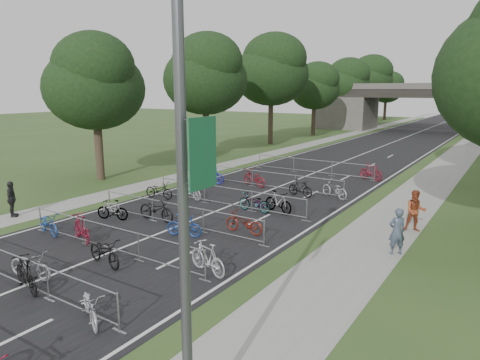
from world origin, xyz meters
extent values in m
cube|color=black|center=(0.00, 50.00, 0.01)|extent=(11.00, 140.00, 0.01)
cube|color=gray|center=(8.00, 50.00, 0.01)|extent=(3.00, 140.00, 0.01)
cube|color=gray|center=(-7.50, 50.00, 0.01)|extent=(2.00, 140.00, 0.01)
cube|color=silver|center=(0.00, 50.00, 0.00)|extent=(0.12, 140.00, 0.00)
cube|color=#4E4A46|center=(-11.50, 65.00, 2.50)|extent=(8.00, 8.00, 5.00)
cube|color=black|center=(0.00, 65.00, 5.60)|extent=(30.00, 8.00, 1.20)
cube|color=#4E4A46|center=(0.00, 61.20, 6.60)|extent=(30.00, 0.40, 0.90)
cube|color=#4E4A46|center=(0.00, 68.80, 6.60)|extent=(30.00, 0.40, 0.90)
cylinder|color=#4C4C51|center=(8.30, 2.00, 4.00)|extent=(0.18, 0.18, 8.00)
cube|color=#185536|center=(8.72, 2.00, 5.20)|extent=(0.03, 0.65, 1.10)
cylinder|color=#33261C|center=(-11.50, 16.00, 2.10)|extent=(0.56, 0.56, 4.20)
ellipsoid|color=black|center=(-11.50, 16.00, 6.22)|extent=(6.72, 6.72, 5.51)
sphere|color=black|center=(-10.90, 15.50, 7.56)|extent=(5.38, 5.38, 5.38)
sphere|color=black|center=(-12.00, 16.50, 5.38)|extent=(4.37, 4.37, 4.37)
cylinder|color=#33261C|center=(-11.50, 28.00, 2.36)|extent=(0.56, 0.56, 4.72)
ellipsoid|color=black|center=(-11.50, 28.00, 6.99)|extent=(7.56, 7.56, 6.20)
sphere|color=black|center=(-10.90, 27.50, 8.50)|extent=(6.05, 6.05, 6.05)
sphere|color=black|center=(-12.00, 28.50, 6.05)|extent=(4.91, 4.91, 4.91)
cylinder|color=#33261C|center=(-11.50, 40.00, 2.62)|extent=(0.56, 0.56, 5.25)
ellipsoid|color=black|center=(-11.50, 40.00, 7.77)|extent=(8.40, 8.40, 6.89)
sphere|color=black|center=(-10.90, 39.50, 9.45)|extent=(6.72, 6.72, 6.72)
sphere|color=black|center=(-12.00, 40.50, 6.72)|extent=(5.46, 5.46, 5.46)
cylinder|color=#33261C|center=(-11.50, 52.00, 2.10)|extent=(0.56, 0.56, 4.20)
ellipsoid|color=black|center=(-11.50, 52.00, 6.22)|extent=(6.72, 6.72, 5.51)
sphere|color=black|center=(-10.90, 51.50, 7.56)|extent=(5.38, 5.38, 5.38)
sphere|color=black|center=(-12.00, 52.50, 5.38)|extent=(4.37, 4.37, 4.37)
cylinder|color=#33261C|center=(-11.50, 64.00, 2.36)|extent=(0.56, 0.56, 4.72)
ellipsoid|color=black|center=(-11.50, 64.00, 6.99)|extent=(7.56, 7.56, 6.20)
sphere|color=black|center=(-10.90, 63.50, 8.50)|extent=(6.05, 6.05, 6.05)
sphere|color=black|center=(-12.00, 64.50, 6.05)|extent=(4.91, 4.91, 4.91)
cylinder|color=#33261C|center=(-11.50, 76.00, 2.62)|extent=(0.56, 0.56, 5.25)
ellipsoid|color=black|center=(-11.50, 76.00, 7.77)|extent=(8.40, 8.40, 6.89)
sphere|color=black|center=(-10.90, 75.50, 9.45)|extent=(6.72, 6.72, 6.72)
sphere|color=black|center=(-12.00, 76.50, 6.72)|extent=(5.46, 5.46, 5.46)
cylinder|color=#33261C|center=(-11.50, 88.00, 2.10)|extent=(0.56, 0.56, 4.20)
ellipsoid|color=black|center=(-11.50, 88.00, 6.22)|extent=(6.72, 6.72, 5.51)
sphere|color=black|center=(-10.90, 87.50, 7.56)|extent=(5.38, 5.38, 5.38)
sphere|color=black|center=(-12.00, 88.50, 5.38)|extent=(4.37, 4.37, 4.37)
cylinder|color=#989AA0|center=(0.00, 3.60, 1.05)|extent=(9.20, 0.04, 0.04)
cylinder|color=#989AA0|center=(0.00, 3.60, 0.18)|extent=(9.20, 0.04, 0.04)
cylinder|color=#989AA0|center=(1.53, 3.60, 0.55)|extent=(0.05, 0.05, 1.10)
cube|color=#989AA0|center=(1.53, 3.60, 0.01)|extent=(0.50, 0.08, 0.03)
cylinder|color=#989AA0|center=(4.60, 3.60, 0.55)|extent=(0.05, 0.05, 1.10)
cube|color=#989AA0|center=(4.60, 3.60, 0.01)|extent=(0.50, 0.08, 0.03)
cylinder|color=#989AA0|center=(0.00, 7.20, 1.05)|extent=(9.20, 0.04, 0.04)
cylinder|color=#989AA0|center=(0.00, 7.20, 0.18)|extent=(9.20, 0.04, 0.04)
cylinder|color=#989AA0|center=(-4.60, 7.20, 0.55)|extent=(0.05, 0.05, 1.10)
cube|color=#989AA0|center=(-4.60, 7.20, 0.01)|extent=(0.50, 0.08, 0.03)
cylinder|color=#989AA0|center=(-1.53, 7.20, 0.55)|extent=(0.05, 0.05, 1.10)
cube|color=#989AA0|center=(-1.53, 7.20, 0.01)|extent=(0.50, 0.08, 0.03)
cylinder|color=#989AA0|center=(1.53, 7.20, 0.55)|extent=(0.05, 0.05, 1.10)
cube|color=#989AA0|center=(1.53, 7.20, 0.01)|extent=(0.50, 0.08, 0.03)
cylinder|color=#989AA0|center=(4.60, 7.20, 0.55)|extent=(0.05, 0.05, 1.10)
cube|color=#989AA0|center=(4.60, 7.20, 0.01)|extent=(0.50, 0.08, 0.03)
cylinder|color=#989AA0|center=(0.00, 11.00, 1.05)|extent=(9.20, 0.04, 0.04)
cylinder|color=#989AA0|center=(0.00, 11.00, 0.18)|extent=(9.20, 0.04, 0.04)
cylinder|color=#989AA0|center=(-4.60, 11.00, 0.55)|extent=(0.05, 0.05, 1.10)
cube|color=#989AA0|center=(-4.60, 11.00, 0.01)|extent=(0.50, 0.08, 0.03)
cylinder|color=#989AA0|center=(-1.53, 11.00, 0.55)|extent=(0.05, 0.05, 1.10)
cube|color=#989AA0|center=(-1.53, 11.00, 0.01)|extent=(0.50, 0.08, 0.03)
cylinder|color=#989AA0|center=(1.53, 11.00, 0.55)|extent=(0.05, 0.05, 1.10)
cube|color=#989AA0|center=(1.53, 11.00, 0.01)|extent=(0.50, 0.08, 0.03)
cylinder|color=#989AA0|center=(4.60, 11.00, 0.55)|extent=(0.05, 0.05, 1.10)
cube|color=#989AA0|center=(4.60, 11.00, 0.01)|extent=(0.50, 0.08, 0.03)
cylinder|color=#989AA0|center=(0.00, 15.00, 1.05)|extent=(9.20, 0.04, 0.04)
cylinder|color=#989AA0|center=(0.00, 15.00, 0.18)|extent=(9.20, 0.04, 0.04)
cylinder|color=#989AA0|center=(-4.60, 15.00, 0.55)|extent=(0.05, 0.05, 1.10)
cube|color=#989AA0|center=(-4.60, 15.00, 0.01)|extent=(0.50, 0.08, 0.03)
cylinder|color=#989AA0|center=(-1.53, 15.00, 0.55)|extent=(0.05, 0.05, 1.10)
cube|color=#989AA0|center=(-1.53, 15.00, 0.01)|extent=(0.50, 0.08, 0.03)
cylinder|color=#989AA0|center=(1.53, 15.00, 0.55)|extent=(0.05, 0.05, 1.10)
cube|color=#989AA0|center=(1.53, 15.00, 0.01)|extent=(0.50, 0.08, 0.03)
cylinder|color=#989AA0|center=(4.60, 15.00, 0.55)|extent=(0.05, 0.05, 1.10)
cube|color=#989AA0|center=(4.60, 15.00, 0.01)|extent=(0.50, 0.08, 0.03)
cylinder|color=#989AA0|center=(0.00, 20.00, 1.05)|extent=(9.20, 0.04, 0.04)
cylinder|color=#989AA0|center=(0.00, 20.00, 0.18)|extent=(9.20, 0.04, 0.04)
cylinder|color=#989AA0|center=(-4.60, 20.00, 0.55)|extent=(0.05, 0.05, 1.10)
cube|color=#989AA0|center=(-4.60, 20.00, 0.01)|extent=(0.50, 0.08, 0.03)
cylinder|color=#989AA0|center=(-1.53, 20.00, 0.55)|extent=(0.05, 0.05, 1.10)
cube|color=#989AA0|center=(-1.53, 20.00, 0.01)|extent=(0.50, 0.08, 0.03)
cylinder|color=#989AA0|center=(1.53, 20.00, 0.55)|extent=(0.05, 0.05, 1.10)
cube|color=#989AA0|center=(1.53, 20.00, 0.01)|extent=(0.50, 0.08, 0.03)
cylinder|color=#989AA0|center=(4.60, 20.00, 0.55)|extent=(0.05, 0.05, 1.10)
cube|color=#989AA0|center=(4.60, 20.00, 0.01)|extent=(0.50, 0.08, 0.03)
cylinder|color=#989AA0|center=(0.00, 26.00, 1.05)|extent=(9.20, 0.04, 0.04)
cylinder|color=#989AA0|center=(0.00, 26.00, 0.18)|extent=(9.20, 0.04, 0.04)
cylinder|color=#989AA0|center=(-4.60, 26.00, 0.55)|extent=(0.05, 0.05, 1.10)
cube|color=#989AA0|center=(-4.60, 26.00, 0.01)|extent=(0.50, 0.08, 0.03)
cylinder|color=#989AA0|center=(-1.53, 26.00, 0.55)|extent=(0.05, 0.05, 1.10)
cube|color=#989AA0|center=(-1.53, 26.00, 0.01)|extent=(0.50, 0.08, 0.03)
cylinder|color=#989AA0|center=(1.53, 26.00, 0.55)|extent=(0.05, 0.05, 1.10)
cube|color=#989AA0|center=(1.53, 26.00, 0.01)|extent=(0.50, 0.08, 0.03)
cylinder|color=#989AA0|center=(4.60, 26.00, 0.55)|extent=(0.05, 0.05, 1.10)
cube|color=#989AA0|center=(4.60, 26.00, 0.01)|extent=(0.50, 0.08, 0.03)
imported|color=#97999E|center=(-0.35, 4.18, 0.47)|extent=(1.85, 0.92, 0.93)
imported|color=black|center=(0.42, 3.59, 0.56)|extent=(1.92, 0.94, 1.11)
imported|color=#A5A5AD|center=(3.61, 3.49, 0.46)|extent=(1.85, 1.36, 0.93)
imported|color=#1A4491|center=(-3.91, 7.13, 0.48)|extent=(1.94, 1.01, 0.97)
imported|color=maroon|center=(-1.96, 7.37, 0.57)|extent=(1.98, 1.17, 1.15)
imported|color=black|center=(0.82, 6.25, 0.50)|extent=(2.01, 0.99, 1.01)
imported|color=#B4B6BD|center=(4.30, 7.72, 0.56)|extent=(1.93, 1.01, 1.12)
imported|color=#989AA0|center=(-3.26, 10.06, 0.49)|extent=(1.70, 0.96, 0.99)
imported|color=black|center=(-1.39, 11.12, 0.56)|extent=(2.16, 0.78, 1.13)
imported|color=navy|center=(1.18, 10.12, 0.49)|extent=(1.68, 0.87, 0.97)
imported|color=maroon|center=(3.07, 11.89, 0.49)|extent=(1.87, 0.67, 0.98)
imported|color=black|center=(-4.30, 14.31, 0.49)|extent=(1.91, 0.83, 0.98)
imported|color=#ADADB5|center=(-2.65, 15.15, 0.50)|extent=(1.71, 0.70, 1.00)
imported|color=#989AA0|center=(1.66, 15.05, 0.49)|extent=(1.90, 0.71, 0.99)
imported|color=#989AA0|center=(2.76, 15.58, 0.55)|extent=(1.90, 1.00, 1.10)
imported|color=#1B2299|center=(-4.22, 19.06, 0.57)|extent=(1.96, 1.01, 1.13)
imported|color=maroon|center=(-1.46, 20.10, 0.55)|extent=(2.20, 1.37, 1.09)
imported|color=black|center=(2.25, 19.23, 0.50)|extent=(1.72, 0.75, 1.00)
imported|color=#9B9DA2|center=(4.05, 19.97, 0.53)|extent=(2.11, 1.52, 1.05)
imported|color=maroon|center=(4.30, 26.15, 0.57)|extent=(1.96, 1.21, 1.14)
imported|color=#3A4657|center=(9.20, 13.06, 0.90)|extent=(0.78, 0.75, 1.81)
imported|color=brown|center=(9.20, 16.28, 0.92)|extent=(1.08, 0.97, 1.84)
imported|color=black|center=(-7.76, 7.69, 0.89)|extent=(1.07, 1.02, 1.78)
camera|label=1|loc=(12.72, -3.03, 6.15)|focal=32.00mm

